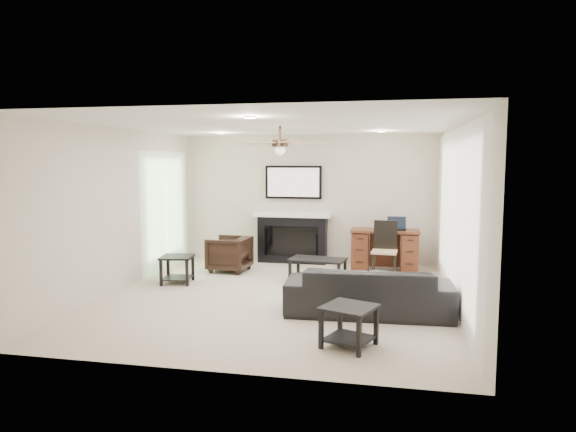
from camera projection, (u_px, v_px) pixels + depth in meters
name	position (u px, v px, depth m)	size (l,w,h in m)	color
room_shell	(292.00, 183.00, 7.41)	(5.50, 5.54, 2.52)	#BFB19A
sofa	(369.00, 290.00, 6.69)	(2.15, 0.84, 0.63)	black
armchair	(229.00, 254.00, 9.30)	(0.68, 0.70, 0.64)	black
coffee_table	(318.00, 271.00, 8.44)	(0.90, 0.50, 0.40)	black
end_table_near	(349.00, 326.00, 5.51)	(0.52, 0.52, 0.45)	black
end_table_left	(177.00, 270.00, 8.40)	(0.50, 0.50, 0.45)	black
fireplace_unit	(292.00, 214.00, 10.02)	(1.52, 0.34, 1.91)	black
desk	(385.00, 250.00, 9.31)	(1.22, 0.56, 0.76)	#3C1E0F
desk_chair	(384.00, 250.00, 8.76)	(0.42, 0.44, 0.97)	black
laptop	(397.00, 224.00, 9.19)	(0.33, 0.24, 0.23)	black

